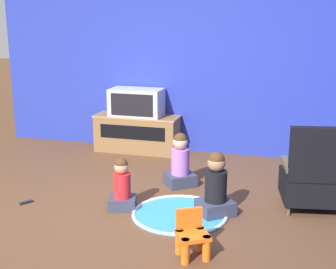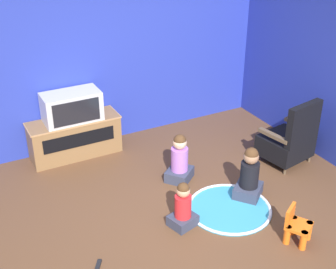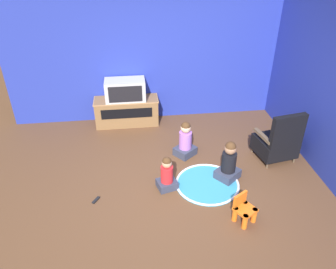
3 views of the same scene
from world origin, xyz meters
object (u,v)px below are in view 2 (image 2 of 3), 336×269
at_px(remote_control, 98,265).
at_px(black_armchair, 289,140).
at_px(child_watching_center, 249,176).
at_px(yellow_kid_chair, 297,227).
at_px(child_watching_left, 180,160).
at_px(tv_cabinet, 75,137).
at_px(television, 72,107).
at_px(child_watching_right, 183,207).

bearing_deg(remote_control, black_armchair, -44.11).
bearing_deg(black_armchair, child_watching_center, 12.50).
relative_size(yellow_kid_chair, child_watching_left, 0.62).
bearing_deg(child_watching_center, child_watching_left, 89.60).
xyz_separation_m(tv_cabinet, child_watching_left, (1.00, -1.26, -0.00)).
bearing_deg(remote_control, television, 20.49).
relative_size(child_watching_right, remote_control, 3.79).
xyz_separation_m(yellow_kid_chair, child_watching_right, (-0.96, 0.80, 0.07)).
xyz_separation_m(child_watching_left, remote_control, (-1.51, -1.01, -0.28)).
relative_size(yellow_kid_chair, remote_control, 2.73).
bearing_deg(child_watching_right, black_armchair, -0.34).
bearing_deg(child_watching_left, tv_cabinet, 89.92).
bearing_deg(black_armchair, television, -42.07).
height_order(tv_cabinet, child_watching_center, child_watching_center).
relative_size(child_watching_center, remote_control, 4.58).
height_order(child_watching_left, child_watching_center, child_watching_center).
relative_size(tv_cabinet, television, 1.64).
distance_m(tv_cabinet, child_watching_center, 2.53).
bearing_deg(television, tv_cabinet, 90.00).
bearing_deg(tv_cabinet, yellow_kid_chair, -62.22).
xyz_separation_m(yellow_kid_chair, remote_control, (-2.04, 0.63, -0.16)).
height_order(yellow_kid_chair, child_watching_right, child_watching_right).
bearing_deg(black_armchair, remote_control, 2.50).
xyz_separation_m(television, black_armchair, (2.54, -1.57, -0.41)).
height_order(child_watching_center, child_watching_right, child_watching_center).
bearing_deg(television, black_armchair, -31.80).
bearing_deg(tv_cabinet, television, -90.00).
bearing_deg(child_watching_center, black_armchair, -15.56).
distance_m(tv_cabinet, remote_control, 2.34).
height_order(yellow_kid_chair, remote_control, yellow_kid_chair).
distance_m(tv_cabinet, yellow_kid_chair, 3.28).
xyz_separation_m(tv_cabinet, child_watching_center, (1.57, -1.99, 0.01)).
bearing_deg(yellow_kid_chair, television, 86.81).
bearing_deg(tv_cabinet, black_armchair, -31.95).
xyz_separation_m(child_watching_left, child_watching_center, (0.57, -0.73, 0.01)).
height_order(black_armchair, child_watching_center, black_armchair).
bearing_deg(tv_cabinet, child_watching_right, -74.77).
height_order(television, child_watching_left, television).
bearing_deg(television, child_watching_left, -51.32).
xyz_separation_m(black_armchair, yellow_kid_chair, (-1.01, -1.32, -0.18)).
xyz_separation_m(child_watching_center, child_watching_right, (-1.00, -0.12, -0.05)).
xyz_separation_m(television, remote_control, (-0.51, -2.26, -0.75)).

